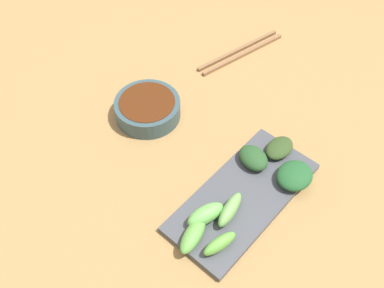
# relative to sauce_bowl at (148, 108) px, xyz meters

# --- Properties ---
(tabletop) EXTENTS (2.10, 2.10, 0.02)m
(tabletop) POSITION_rel_sauce_bowl_xyz_m (0.13, -0.02, -0.03)
(tabletop) COLOR #9B7846
(tabletop) RESTS_ON ground
(sauce_bowl) EXTENTS (0.13, 0.13, 0.04)m
(sauce_bowl) POSITION_rel_sauce_bowl_xyz_m (0.00, 0.00, 0.00)
(sauce_bowl) COLOR #334C51
(sauce_bowl) RESTS_ON tabletop
(serving_plate) EXTENTS (0.13, 0.29, 0.01)m
(serving_plate) POSITION_rel_sauce_bowl_xyz_m (0.27, -0.03, -0.02)
(serving_plate) COLOR #44484E
(serving_plate) RESTS_ON tabletop
(broccoli_leafy_0) EXTENTS (0.07, 0.06, 0.03)m
(broccoli_leafy_0) POSITION_rel_sauce_bowl_xyz_m (0.24, 0.04, 0.00)
(broccoli_leafy_0) COLOR #264D25
(broccoli_leafy_0) RESTS_ON serving_plate
(broccoli_stalk_1) EXTENTS (0.05, 0.07, 0.03)m
(broccoli_stalk_1) POSITION_rel_sauce_bowl_xyz_m (0.25, -0.11, 0.01)
(broccoli_stalk_1) COLOR #67B353
(broccoli_stalk_1) RESTS_ON serving_plate
(broccoli_stalk_2) EXTENTS (0.03, 0.07, 0.03)m
(broccoli_stalk_2) POSITION_rel_sauce_bowl_xyz_m (0.30, -0.13, 0.00)
(broccoli_stalk_2) COLOR #5EA53F
(broccoli_stalk_2) RESTS_ON serving_plate
(broccoli_stalk_3) EXTENTS (0.05, 0.08, 0.02)m
(broccoli_stalk_3) POSITION_rel_sauce_bowl_xyz_m (0.26, -0.15, 0.00)
(broccoli_stalk_3) COLOR #5D9F43
(broccoli_stalk_3) RESTS_ON serving_plate
(broccoli_leafy_4) EXTENTS (0.06, 0.07, 0.03)m
(broccoli_leafy_4) POSITION_rel_sauce_bowl_xyz_m (0.31, 0.05, 0.00)
(broccoli_leafy_4) COLOR #21552A
(broccoli_leafy_4) RESTS_ON serving_plate
(broccoli_leafy_5) EXTENTS (0.04, 0.06, 0.02)m
(broccoli_leafy_5) POSITION_rel_sauce_bowl_xyz_m (0.26, 0.09, -0.00)
(broccoli_leafy_5) COLOR #2E461F
(broccoli_leafy_5) RESTS_ON serving_plate
(broccoli_stalk_6) EXTENTS (0.04, 0.08, 0.03)m
(broccoli_stalk_6) POSITION_rel_sauce_bowl_xyz_m (0.27, -0.08, 0.00)
(broccoli_stalk_6) COLOR #6FA755
(broccoli_stalk_6) RESTS_ON serving_plate
(chopsticks) EXTENTS (0.08, 0.23, 0.01)m
(chopsticks) POSITION_rel_sauce_bowl_xyz_m (0.02, 0.28, -0.02)
(chopsticks) COLOR brown
(chopsticks) RESTS_ON tabletop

